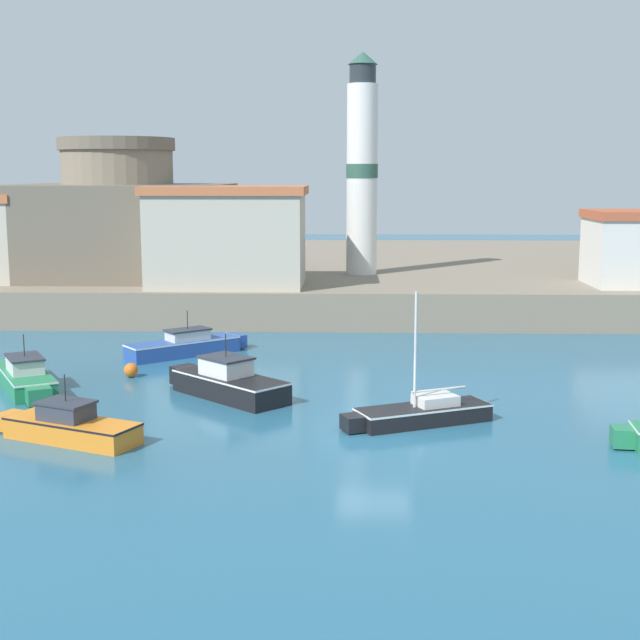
{
  "coord_description": "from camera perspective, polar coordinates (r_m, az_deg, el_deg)",
  "views": [
    {
      "loc": [
        -0.94,
        -29.26,
        8.75
      ],
      "look_at": [
        -2.19,
        11.57,
        2.0
      ],
      "focal_mm": 50.0,
      "sensor_mm": 36.0,
      "label": 1
    }
  ],
  "objects": [
    {
      "name": "ground_plane",
      "position": [
        30.56,
        3.47,
        -7.28
      ],
      "size": [
        200.0,
        200.0,
        0.0
      ],
      "primitive_type": "plane",
      "color": "#28607F"
    },
    {
      "name": "quay_seawall",
      "position": [
        69.12,
        2.52,
        3.01
      ],
      "size": [
        120.0,
        40.0,
        2.16
      ],
      "primitive_type": "cube",
      "color": "gray",
      "rests_on": "ground"
    },
    {
      "name": "motorboat_black_0",
      "position": [
        35.47,
        -5.96,
        -3.97
      ],
      "size": [
        5.36,
        5.18,
        2.51
      ],
      "color": "black",
      "rests_on": "ground"
    },
    {
      "name": "motorboat_green_1",
      "position": [
        38.44,
        -18.34,
        -3.48
      ],
      "size": [
        4.16,
        6.01,
        2.3
      ],
      "color": "#237A4C",
      "rests_on": "ground"
    },
    {
      "name": "motorboat_blue_3",
      "position": [
        43.7,
        -8.58,
        -1.61
      ],
      "size": [
        5.58,
        4.74,
        2.19
      ],
      "color": "#284C9E",
      "rests_on": "ground"
    },
    {
      "name": "motorboat_orange_4",
      "position": [
        30.81,
        -15.81,
        -6.54
      ],
      "size": [
        5.37,
        3.31,
        2.23
      ],
      "color": "orange",
      "rests_on": "ground"
    },
    {
      "name": "sailboat_black_5",
      "position": [
        31.8,
        6.48,
        -5.91
      ],
      "size": [
        5.49,
        3.34,
        4.73
      ],
      "color": "black",
      "rests_on": "ground"
    },
    {
      "name": "mooring_buoy",
      "position": [
        39.53,
        -12.01,
        -3.16
      ],
      "size": [
        0.62,
        0.62,
        0.62
      ],
      "primitive_type": "sphere",
      "color": "orange",
      "rests_on": "ground"
    },
    {
      "name": "fortress",
      "position": [
        60.57,
        -12.72,
        6.11
      ],
      "size": [
        14.04,
        14.04,
        8.85
      ],
      "color": "#685E4F",
      "rests_on": "quay_seawall"
    },
    {
      "name": "lighthouse",
      "position": [
        58.65,
        2.71,
        9.7
      ],
      "size": [
        2.06,
        2.06,
        14.22
      ],
      "color": "silver",
      "rests_on": "quay_seawall"
    },
    {
      "name": "harbor_shed_near_wharf",
      "position": [
        53.05,
        -5.93,
        5.4
      ],
      "size": [
        9.32,
        6.58,
        5.84
      ],
      "color": "#BCB29E",
      "rests_on": "quay_seawall"
    },
    {
      "name": "harbor_shed_far_end",
      "position": [
        55.86,
        19.46,
        4.38
      ],
      "size": [
        5.32,
        5.3,
        4.43
      ],
      "color": "silver",
      "rests_on": "quay_seawall"
    }
  ]
}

